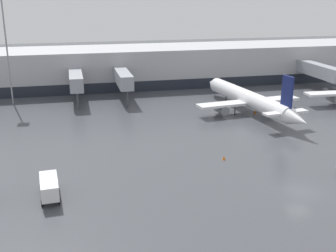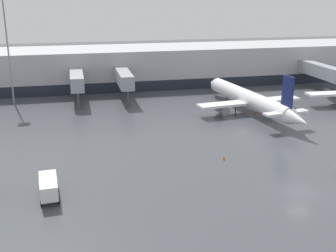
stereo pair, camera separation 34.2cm
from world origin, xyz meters
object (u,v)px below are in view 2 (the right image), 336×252
traffic_cone_4 (256,111)px  apron_light_mast_0 (4,15)px  parked_jet_1 (250,99)px  service_truck_0 (49,186)px  traffic_cone_0 (224,158)px

traffic_cone_4 → apron_light_mast_0: bearing=158.3°
parked_jet_1 → traffic_cone_4: (0.95, -0.71, -2.18)m
parked_jet_1 → apron_light_mast_0: (-43.84, 17.12, 14.79)m
apron_light_mast_0 → traffic_cone_4: bearing=-21.7°
service_truck_0 → traffic_cone_0: size_ratio=10.17×
traffic_cone_4 → apron_light_mast_0: 51.10m
service_truck_0 → traffic_cone_4: bearing=121.8°
traffic_cone_0 → traffic_cone_4: traffic_cone_4 is taller
parked_jet_1 → service_truck_0: parked_jet_1 is taller
service_truck_0 → traffic_cone_0: (22.44, 6.08, -1.10)m
service_truck_0 → traffic_cone_0: 23.27m
traffic_cone_0 → apron_light_mast_0: 52.07m
apron_light_mast_0 → traffic_cone_0: bearing=-50.8°
service_truck_0 → traffic_cone_0: bearing=100.9°
parked_jet_1 → service_truck_0: size_ratio=5.65×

